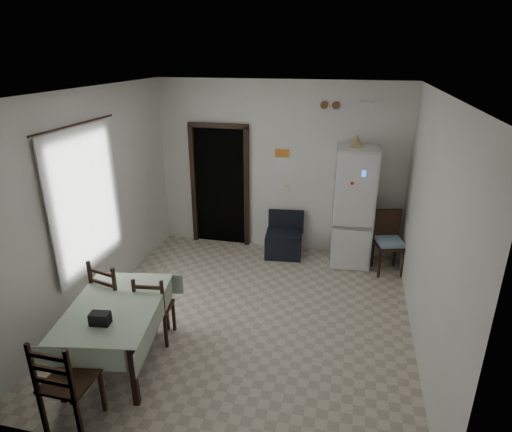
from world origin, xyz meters
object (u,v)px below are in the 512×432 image
at_px(dining_table, 118,334).
at_px(corner_chair, 389,243).
at_px(dining_chair_far_right, 155,306).
at_px(fridge, 353,207).
at_px(navy_seat, 284,235).
at_px(dining_chair_near_head, 69,380).
at_px(dining_chair_far_left, 117,295).

bearing_deg(dining_table, corner_chair, 33.30).
xyz_separation_m(corner_chair, dining_chair_far_right, (-2.84, -2.39, -0.05)).
height_order(fridge, dining_table, fridge).
distance_m(navy_seat, dining_chair_near_head, 4.20).
xyz_separation_m(corner_chair, dining_chair_near_head, (-3.04, -3.76, 0.01)).
relative_size(dining_chair_far_left, dining_chair_near_head, 1.02).
xyz_separation_m(fridge, dining_chair_far_left, (-2.76, -2.59, -0.46)).
height_order(fridge, corner_chair, fridge).
xyz_separation_m(dining_chair_far_right, dining_chair_near_head, (-0.20, -1.37, 0.06)).
bearing_deg(corner_chair, dining_table, -152.07).
distance_m(corner_chair, dining_chair_near_head, 4.83).
relative_size(navy_seat, corner_chair, 0.74).
relative_size(fridge, corner_chair, 1.95).
relative_size(navy_seat, dining_table, 0.52).
height_order(navy_seat, corner_chair, corner_chair).
height_order(dining_table, dining_chair_far_left, dining_chair_far_left).
height_order(corner_chair, dining_chair_near_head, dining_chair_near_head).
bearing_deg(fridge, dining_table, -131.16).
height_order(dining_table, dining_chair_near_head, dining_chair_near_head).
distance_m(dining_chair_far_left, dining_chair_far_right, 0.51).
relative_size(navy_seat, dining_chair_far_left, 0.72).
xyz_separation_m(navy_seat, dining_table, (-1.35, -3.10, 0.00)).
xyz_separation_m(fridge, dining_table, (-2.47, -3.10, -0.60)).
relative_size(fridge, dining_chair_far_left, 1.88).
xyz_separation_m(dining_table, dining_chair_near_head, (0.02, -0.88, 0.13)).
bearing_deg(navy_seat, corner_chair, -13.28).
bearing_deg(corner_chair, dining_chair_far_left, -160.11).
relative_size(corner_chair, dining_chair_far_right, 1.10).
height_order(navy_seat, dining_chair_near_head, dining_chair_near_head).
distance_m(fridge, dining_chair_near_head, 4.70).
bearing_deg(dining_table, dining_chair_far_right, 56.17).
relative_size(dining_chair_far_right, dining_chair_near_head, 0.89).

